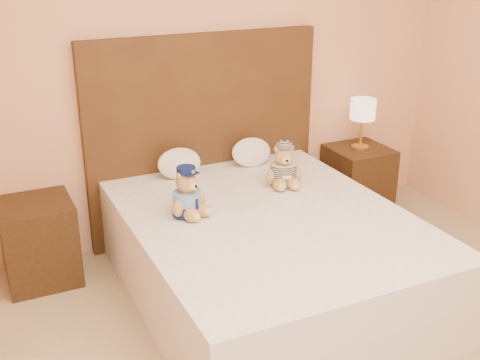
# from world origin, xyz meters

# --- Properties ---
(room_walls) EXTENTS (4.04, 4.52, 2.72)m
(room_walls) POSITION_xyz_m (0.00, 0.46, 1.81)
(room_walls) COLOR #E3A47C
(room_walls) RESTS_ON ground
(bed) EXTENTS (1.60, 2.00, 0.55)m
(bed) POSITION_xyz_m (0.00, 1.20, 0.28)
(bed) COLOR white
(bed) RESTS_ON ground
(headboard) EXTENTS (1.75, 0.08, 1.50)m
(headboard) POSITION_xyz_m (0.00, 2.21, 0.75)
(headboard) COLOR #452D14
(headboard) RESTS_ON ground
(nightstand_left) EXTENTS (0.45, 0.45, 0.55)m
(nightstand_left) POSITION_xyz_m (-1.25, 2.00, 0.28)
(nightstand_left) COLOR #372411
(nightstand_left) RESTS_ON ground
(nightstand_right) EXTENTS (0.45, 0.45, 0.55)m
(nightstand_right) POSITION_xyz_m (1.25, 2.00, 0.28)
(nightstand_right) COLOR #372411
(nightstand_right) RESTS_ON ground
(lamp) EXTENTS (0.20, 0.20, 0.40)m
(lamp) POSITION_xyz_m (1.25, 2.00, 0.85)
(lamp) COLOR gold
(lamp) RESTS_ON nightstand_right
(teddy_police) EXTENTS (0.34, 0.34, 0.30)m
(teddy_police) POSITION_xyz_m (-0.44, 1.42, 0.70)
(teddy_police) COLOR #AF7744
(teddy_police) RESTS_ON bed
(teddy_prisoner) EXTENTS (0.31, 0.30, 0.29)m
(teddy_prisoner) POSITION_xyz_m (0.31, 1.58, 0.70)
(teddy_prisoner) COLOR #AF7744
(teddy_prisoner) RESTS_ON bed
(pillow_left) EXTENTS (0.31, 0.20, 0.22)m
(pillow_left) POSITION_xyz_m (-0.26, 2.03, 0.66)
(pillow_left) COLOR white
(pillow_left) RESTS_ON bed
(pillow_right) EXTENTS (0.31, 0.20, 0.22)m
(pillow_right) POSITION_xyz_m (0.30, 2.03, 0.66)
(pillow_right) COLOR white
(pillow_right) RESTS_ON bed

